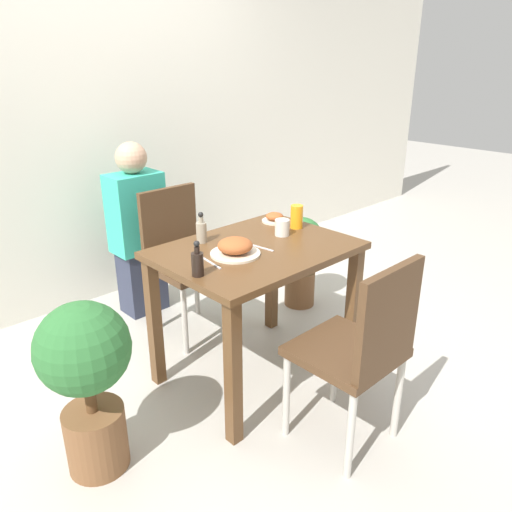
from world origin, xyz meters
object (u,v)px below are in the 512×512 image
Objects in this scene: potted_plant_left at (87,373)px; potted_plant_right at (301,254)px; chair_far at (181,253)px; chair_near at (362,345)px; sauce_bottle at (201,231)px; side_plate at (274,218)px; drink_cup at (282,227)px; person_figure at (138,231)px; food_plate at (235,248)px; juice_glass at (297,217)px; condiment_bottle at (197,263)px.

potted_plant_right is at bearing 13.27° from potted_plant_left.
potted_plant_left is at bearing -143.93° from chair_far.
sauce_bottle is at bearing -83.88° from chair_near.
chair_far is at bearing 36.07° from potted_plant_left.
side_plate is (0.35, -0.47, 0.26)m from chair_far.
drink_cup is 0.44m from sauce_bottle.
chair_near is 1.41m from potted_plant_right.
person_figure is (0.01, 1.81, 0.06)m from chair_near.
chair_near is 5.60× the size of sauce_bottle.
food_plate is 1.69× the size of side_plate.
juice_glass is 0.80× the size of condiment_bottle.
sauce_bottle is 0.42m from condiment_bottle.
person_figure is at bearing 114.74° from side_plate.
drink_cup is 0.11× the size of potted_plant_left.
sauce_bottle is (-0.38, 0.21, 0.02)m from drink_cup.
drink_cup is at bearing 9.67° from condiment_bottle.
sauce_bottle is at bearing 49.90° from condiment_bottle.
condiment_bottle is 0.64m from potted_plant_left.
person_figure reaches higher than food_plate.
potted_plant_right is at bearing 9.03° from sauce_bottle.
sauce_bottle is (-0.53, 0.18, -0.00)m from juice_glass.
person_figure reaches higher than condiment_bottle.
potted_plant_right is (0.79, -0.30, -0.14)m from chair_far.
person_figure reaches higher than chair_near.
juice_glass is 1.39m from potted_plant_left.
chair_far is (0.07, 1.40, 0.00)m from chair_near.
food_plate is 1.13m from person_figure.
chair_far is at bearing -82.00° from person_figure.
side_plate is 0.62m from potted_plant_right.
juice_glass is 0.70m from potted_plant_right.
juice_glass reaches higher than potted_plant_left.
condiment_bottle is at bearing -158.92° from potted_plant_right.
juice_glass is 0.17× the size of potted_plant_left.
side_plate is at bearing 24.53° from food_plate.
chair_far is 7.00× the size of juice_glass.
drink_cup is at bearing 2.50° from potted_plant_left.
condiment_bottle reaches higher than side_plate.
chair_near reaches higher than potted_plant_right.
chair_near is at bearing -114.08° from side_plate.
person_figure reaches higher than sauce_bottle.
condiment_bottle is at bearing -165.92° from food_plate.
chair_near is at bearing -83.88° from sauce_bottle.
potted_plant_right is at bearing 37.68° from juice_glass.
potted_plant_right is 1.12m from person_figure.
sauce_bottle is (-0.01, 0.25, 0.02)m from food_plate.
person_figure is (0.11, 1.11, -0.22)m from food_plate.
side_plate is 0.98m from person_figure.
condiment_bottle is 1.40m from potted_plant_right.
potted_plant_right is at bearing -128.00° from chair_near.
person_figure is at bearing 71.70° from condiment_bottle.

